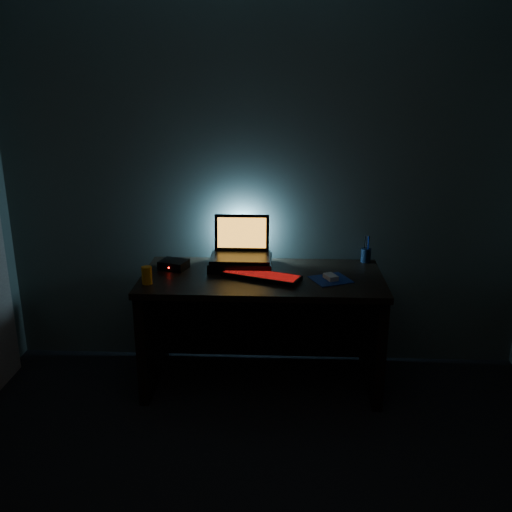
% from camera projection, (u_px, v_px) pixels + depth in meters
% --- Properties ---
extents(room, '(3.50, 4.00, 2.50)m').
position_uv_depth(room, '(245.00, 298.00, 1.85)').
color(room, black).
rests_on(room, ground).
extents(desk, '(1.50, 0.70, 0.75)m').
position_uv_depth(desk, '(262.00, 310.00, 3.67)').
color(desk, black).
rests_on(desk, ground).
extents(riser, '(0.40, 0.30, 0.06)m').
position_uv_depth(riser, '(241.00, 263.00, 3.68)').
color(riser, black).
rests_on(riser, desk).
extents(laptop, '(0.38, 0.28, 0.26)m').
position_uv_depth(laptop, '(241.00, 247.00, 3.70)').
color(laptop, black).
rests_on(laptop, riser).
extents(keyboard, '(0.50, 0.32, 0.03)m').
position_uv_depth(keyboard, '(261.00, 276.00, 3.49)').
color(keyboard, black).
rests_on(keyboard, desk).
extents(mousepad, '(0.28, 0.27, 0.00)m').
position_uv_depth(mousepad, '(331.00, 279.00, 3.47)').
color(mousepad, navy).
rests_on(mousepad, desk).
extents(mouse, '(0.09, 0.11, 0.03)m').
position_uv_depth(mouse, '(331.00, 277.00, 3.46)').
color(mouse, '#9A9A9F').
rests_on(mouse, mousepad).
extents(pen_cup, '(0.08, 0.08, 0.09)m').
position_uv_depth(pen_cup, '(366.00, 255.00, 3.78)').
color(pen_cup, black).
rests_on(pen_cup, desk).
extents(juice_glass, '(0.08, 0.08, 0.11)m').
position_uv_depth(juice_glass, '(147.00, 275.00, 3.39)').
color(juice_glass, orange).
rests_on(juice_glass, desk).
extents(router, '(0.20, 0.18, 0.06)m').
position_uv_depth(router, '(174.00, 265.00, 3.66)').
color(router, black).
rests_on(router, desk).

